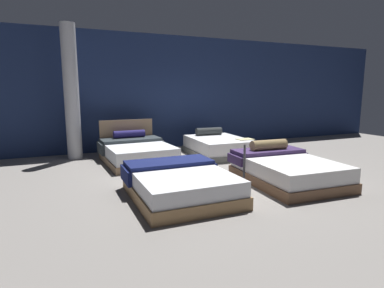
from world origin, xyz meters
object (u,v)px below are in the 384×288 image
bed_3 (218,146)px  price_sign (244,173)px  support_pillar (71,93)px  bed_0 (180,184)px  bed_1 (286,169)px  bed_2 (137,152)px

bed_3 → price_sign: (-1.18, -3.20, 0.13)m
price_sign → support_pillar: 5.21m
bed_0 → bed_1: bearing=0.6°
support_pillar → price_sign: bearing=-59.3°
bed_2 → support_pillar: (-1.43, 1.05, 1.49)m
bed_0 → price_sign: price_sign is taller
bed_0 → bed_2: (-0.04, 2.99, 0.02)m
bed_3 → support_pillar: support_pillar is taller
bed_1 → support_pillar: 5.70m
bed_3 → bed_2: bearing=-179.7°
bed_1 → bed_2: bearing=130.9°
bed_0 → bed_3: 3.70m
bed_1 → price_sign: (-1.18, -0.30, 0.12)m
bed_1 → support_pillar: size_ratio=0.63×
bed_2 → bed_3: bed_2 is taller
bed_0 → support_pillar: size_ratio=0.56×
price_sign → support_pillar: bearing=120.7°
bed_3 → price_sign: price_sign is taller
support_pillar → bed_2: bearing=-36.2°
bed_2 → price_sign: (1.13, -3.28, 0.12)m
bed_0 → support_pillar: 4.55m
bed_1 → bed_0: bearing=-176.6°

